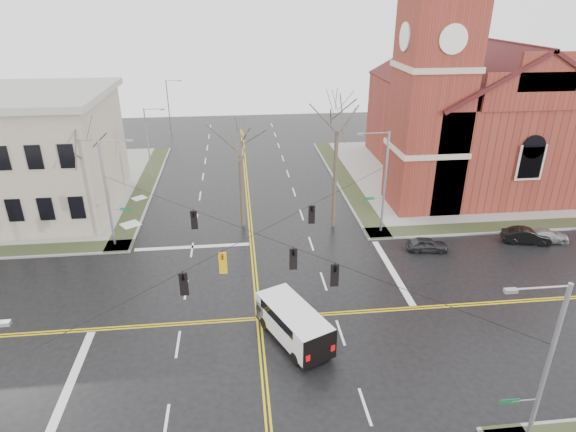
{
  "coord_description": "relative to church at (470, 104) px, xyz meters",
  "views": [
    {
      "loc": [
        -0.94,
        -25.81,
        19.07
      ],
      "look_at": [
        2.58,
        6.0,
        4.51
      ],
      "focal_mm": 30.0,
      "sensor_mm": 36.0,
      "label": 1
    }
  ],
  "objects": [
    {
      "name": "road_markings",
      "position": [
        -24.76,
        -24.78,
        -8.43
      ],
      "size": [
        100.0,
        100.0,
        0.01
      ],
      "color": "gold",
      "rests_on": "ground"
    },
    {
      "name": "sidewalks",
      "position": [
        -24.76,
        -24.78,
        -8.36
      ],
      "size": [
        80.0,
        80.0,
        0.17
      ],
      "color": "gray",
      "rests_on": "ground"
    },
    {
      "name": "signal_pole_ne",
      "position": [
        -13.44,
        -13.28,
        -3.48
      ],
      "size": [
        2.75,
        0.22,
        9.0
      ],
      "color": "gray",
      "rests_on": "ground"
    },
    {
      "name": "ground",
      "position": [
        -24.76,
        -24.78,
        -8.43
      ],
      "size": [
        120.0,
        120.0,
        0.0
      ],
      "primitive_type": "plane",
      "color": "black",
      "rests_on": "ground"
    },
    {
      "name": "signal_pole_se",
      "position": [
        -13.44,
        -36.28,
        -3.48
      ],
      "size": [
        2.75,
        0.22,
        9.0
      ],
      "color": "gray",
      "rests_on": "ground"
    },
    {
      "name": "signal_pole_nw",
      "position": [
        -36.09,
        -13.28,
        -3.48
      ],
      "size": [
        2.75,
        0.22,
        9.0
      ],
      "color": "gray",
      "rests_on": "ground"
    },
    {
      "name": "streetlight_north_a",
      "position": [
        -35.42,
        3.22,
        -3.97
      ],
      "size": [
        2.3,
        0.2,
        8.0
      ],
      "color": "gray",
      "rests_on": "ground"
    },
    {
      "name": "civic_building_a",
      "position": [
        -46.76,
        -4.78,
        -2.93
      ],
      "size": [
        18.0,
        14.0,
        11.0
      ],
      "primitive_type": "cube",
      "color": "gray",
      "rests_on": "ground"
    },
    {
      "name": "tree_nw_near",
      "position": [
        -25.42,
        -10.64,
        -1.26
      ],
      "size": [
        4.0,
        4.0,
        9.88
      ],
      "color": "#3D2F27",
      "rests_on": "ground"
    },
    {
      "name": "streetlight_north_b",
      "position": [
        -35.42,
        23.22,
        -3.97
      ],
      "size": [
        2.3,
        0.2,
        8.0
      ],
      "color": "gray",
      "rests_on": "ground"
    },
    {
      "name": "parked_car_a",
      "position": [
        -10.48,
        -17.05,
        -7.86
      ],
      "size": [
        3.52,
        1.84,
        1.14
      ],
      "primitive_type": "imported",
      "rotation": [
        0.0,
        0.0,
        1.42
      ],
      "color": "black",
      "rests_on": "ground"
    },
    {
      "name": "church",
      "position": [
        0.0,
        0.0,
        0.0
      ],
      "size": [
        24.28,
        27.48,
        27.5
      ],
      "color": "maroon",
      "rests_on": "ground"
    },
    {
      "name": "cargo_van",
      "position": [
        -22.87,
        -26.92,
        -7.14
      ],
      "size": [
        4.4,
        6.13,
        2.19
      ],
      "rotation": [
        0.0,
        0.0,
        0.42
      ],
      "color": "white",
      "rests_on": "ground"
    },
    {
      "name": "tree_nw_far",
      "position": [
        -38.11,
        -10.86,
        -0.87
      ],
      "size": [
        4.0,
        4.0,
        10.43
      ],
      "color": "#3D2F27",
      "rests_on": "ground"
    },
    {
      "name": "traffic_signals",
      "position": [
        -24.76,
        -25.45,
        -2.98
      ],
      "size": [
        8.21,
        8.26,
        1.3
      ],
      "color": "black",
      "rests_on": "ground"
    },
    {
      "name": "parked_car_b",
      "position": [
        -1.55,
        -16.57,
        -7.8
      ],
      "size": [
        4.08,
        2.24,
        1.27
      ],
      "primitive_type": "imported",
      "rotation": [
        0.0,
        0.0,
        1.33
      ],
      "color": "black",
      "rests_on": "ground"
    },
    {
      "name": "tree_ne",
      "position": [
        -17.28,
        -11.75,
        1.08
      ],
      "size": [
        4.0,
        4.0,
        13.17
      ],
      "color": "#3D2F27",
      "rests_on": "ground"
    },
    {
      "name": "parked_car_c",
      "position": [
        0.23,
        -16.56,
        -7.87
      ],
      "size": [
        3.99,
        1.87,
        1.13
      ],
      "primitive_type": "imported",
      "rotation": [
        0.0,
        0.0,
        1.49
      ],
      "color": "#98979A",
      "rests_on": "ground"
    },
    {
      "name": "span_wires",
      "position": [
        -24.76,
        -24.78,
        -2.23
      ],
      "size": [
        23.02,
        23.02,
        0.03
      ],
      "color": "black",
      "rests_on": "ground"
    }
  ]
}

